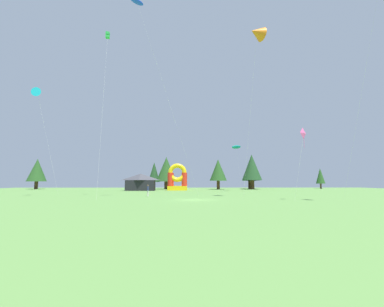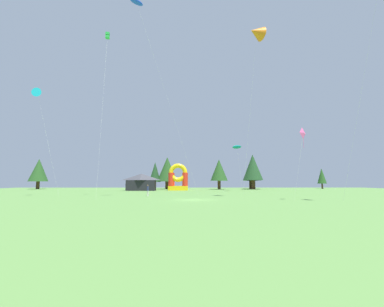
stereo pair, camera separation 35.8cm
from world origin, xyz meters
name	(u,v)px [view 1 (the left image)]	position (x,y,z in m)	size (l,w,h in m)	color
ground_plane	(194,200)	(0.00, 0.00, 0.00)	(120.00, 120.00, 0.00)	#5B8C42
kite_blue_parafoil	(137,2)	(-7.80, 1.92, 27.06)	(9.93, 8.87, 27.50)	blue
kite_orange_delta	(257,33)	(8.84, 1.88, 22.74)	(2.84, 5.11, 23.83)	orange
kite_teal_parafoil	(236,147)	(10.26, 26.44, 9.94)	(3.11, 3.05, 10.59)	#0C7F7A
kite_green_box	(108,36)	(-12.95, 5.69, 24.24)	(1.12, 5.00, 24.86)	green
kite_cyan_delta	(38,93)	(-23.40, 6.41, 15.47)	(4.44, 1.54, 16.20)	#19B7CC
kite_pink_diamond	(304,134)	(13.31, -1.47, 7.94)	(1.86, 0.79, 8.49)	#EA599E
person_midfield	(148,190)	(-6.74, 7.76, 1.01)	(0.39, 0.39, 1.71)	silver
inflatable_orange_dome	(178,180)	(-3.26, 33.71, 2.42)	(4.79, 4.98, 6.58)	yellow
festival_tent	(141,182)	(-11.98, 31.01, 2.01)	(6.72, 3.33, 4.02)	black
tree_row_0	(37,170)	(-43.73, 43.57, 5.34)	(5.27, 5.27, 8.61)	#4C331E
tree_row_1	(154,172)	(-10.35, 43.38, 4.81)	(3.29, 3.29, 7.69)	#4C331E
tree_row_2	(166,169)	(-6.86, 43.30, 5.60)	(5.78, 5.78, 9.13)	#4C331E
tree_row_3	(218,170)	(7.72, 40.56, 5.27)	(4.77, 4.77, 8.28)	#4C331E
tree_row_4	(252,167)	(17.24, 41.15, 6.07)	(5.52, 5.52, 9.71)	#4C331E
tree_row_5	(249,172)	(17.48, 45.41, 4.89)	(4.13, 4.13, 7.52)	#4C331E
tree_row_6	(253,169)	(18.16, 43.98, 5.69)	(4.40, 4.40, 9.04)	#4C331E
tree_row_7	(320,176)	(38.61, 45.33, 3.77)	(2.55, 2.55, 6.07)	#4C331E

